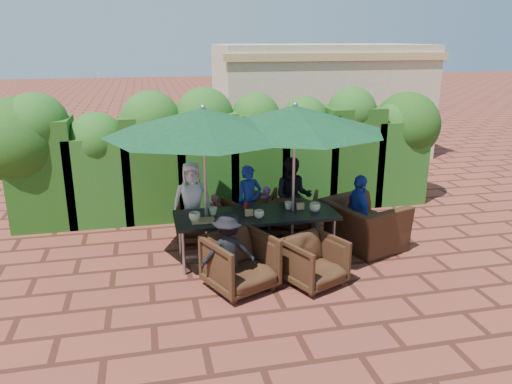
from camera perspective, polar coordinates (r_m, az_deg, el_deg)
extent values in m
plane|color=brown|center=(8.08, 0.07, -7.46)|extent=(80.00, 80.00, 0.00)
cube|color=black|center=(7.79, 0.00, -2.67)|extent=(2.53, 0.90, 0.05)
cube|color=gray|center=(8.01, 0.00, -6.74)|extent=(2.33, 0.05, 0.05)
cylinder|color=gray|center=(7.45, -8.25, -6.92)|extent=(0.05, 0.05, 0.70)
cylinder|color=gray|center=(8.09, -8.66, -4.93)|extent=(0.05, 0.05, 0.70)
cylinder|color=gray|center=(7.93, 8.84, -5.40)|extent=(0.05, 0.05, 0.70)
cylinder|color=gray|center=(8.54, 7.15, -3.66)|extent=(0.05, 0.05, 0.70)
cylinder|color=gray|center=(7.97, -5.54, -7.80)|extent=(0.44, 0.44, 0.03)
cylinder|color=gray|center=(7.54, -5.80, 0.38)|extent=(0.04, 0.04, 2.40)
cone|color=#0B3217|center=(7.32, -6.04, 8.05)|extent=(2.91, 2.91, 0.38)
sphere|color=gray|center=(7.29, -6.09, 9.60)|extent=(0.08, 0.08, 0.08)
cylinder|color=gray|center=(8.21, 4.11, -6.97)|extent=(0.44, 0.44, 0.03)
cylinder|color=gray|center=(7.80, 4.29, 0.99)|extent=(0.04, 0.04, 2.40)
cone|color=#0B3217|center=(7.58, 4.46, 8.42)|extent=(2.77, 2.77, 0.38)
sphere|color=gray|center=(7.55, 4.50, 9.91)|extent=(0.08, 0.08, 0.08)
imported|color=black|center=(8.68, -6.76, -3.30)|extent=(0.75, 0.72, 0.70)
imported|color=black|center=(8.84, -0.72, -2.51)|extent=(0.98, 0.96, 0.78)
imported|color=black|center=(8.91, 4.31, -2.23)|extent=(1.04, 1.01, 0.83)
imported|color=black|center=(6.96, -1.80, -7.77)|extent=(1.09, 1.06, 0.87)
imported|color=black|center=(7.15, 6.69, -7.66)|extent=(0.96, 0.93, 0.76)
imported|color=black|center=(8.49, 12.26, -2.79)|extent=(1.12, 1.39, 1.05)
imported|color=white|center=(8.65, -7.31, -1.03)|extent=(0.69, 0.42, 1.37)
imported|color=#1C3497|center=(8.71, -0.77, -1.08)|extent=(0.54, 0.47, 1.28)
imported|color=black|center=(8.80, 4.23, -0.51)|extent=(0.77, 0.62, 1.40)
imported|color=black|center=(6.84, -3.16, -6.95)|extent=(0.76, 0.39, 1.16)
imported|color=#1C3497|center=(8.30, 11.65, -2.39)|extent=(0.38, 0.76, 1.28)
imported|color=#DD4E76|center=(8.86, -4.65, -2.63)|extent=(0.27, 0.22, 0.75)
imported|color=#A350AE|center=(8.94, 1.25, -2.04)|extent=(0.38, 0.35, 0.85)
imported|color=#258841|center=(12.06, 4.00, 5.14)|extent=(1.69, 0.90, 1.72)
imported|color=#DD4E76|center=(12.66, 6.84, 5.30)|extent=(0.86, 0.65, 1.58)
imported|color=gray|center=(12.78, 9.82, 5.17)|extent=(0.97, 1.04, 1.53)
imported|color=beige|center=(7.50, -7.02, -2.83)|extent=(0.17, 0.17, 0.14)
imported|color=beige|center=(7.74, -4.91, -2.18)|extent=(0.13, 0.13, 0.12)
imported|color=beige|center=(7.59, 0.36, -2.53)|extent=(0.15, 0.15, 0.12)
imported|color=beige|center=(7.99, 3.70, -1.54)|extent=(0.13, 0.13, 0.12)
imported|color=beige|center=(7.92, 6.75, -1.73)|extent=(0.17, 0.17, 0.14)
cylinder|color=#B20C0A|center=(7.76, -1.18, -1.88)|extent=(0.04, 0.04, 0.17)
cylinder|color=#4C230C|center=(7.80, -1.25, -1.78)|extent=(0.04, 0.04, 0.17)
cube|color=#A1784E|center=(7.51, -6.05, -3.27)|extent=(0.35, 0.25, 0.02)
cube|color=#DEB372|center=(7.68, -0.79, -2.37)|extent=(0.12, 0.06, 0.10)
cube|color=#DEB372|center=(8.00, 5.08, -1.61)|extent=(0.12, 0.06, 0.10)
cube|color=#17340E|center=(9.94, -23.17, 1.99)|extent=(1.15, 0.95, 2.00)
sphere|color=#17340E|center=(9.76, -23.79, 7.09)|extent=(1.13, 1.13, 1.13)
cube|color=#17340E|center=(9.84, -17.34, 1.44)|extent=(1.15, 0.95, 1.66)
sphere|color=#17340E|center=(9.68, -17.73, 5.61)|extent=(1.05, 1.05, 1.05)
cube|color=#17340E|center=(9.76, -11.58, 2.79)|extent=(1.15, 0.95, 2.00)
sphere|color=#17340E|center=(9.58, -11.90, 8.03)|extent=(1.10, 1.10, 1.10)
cube|color=#17340E|center=(9.82, -5.74, 3.24)|extent=(1.15, 0.95, 2.04)
sphere|color=#17340E|center=(9.64, -5.91, 8.55)|extent=(1.12, 1.12, 1.12)
cube|color=#17340E|center=(9.98, -0.03, 3.43)|extent=(1.15, 0.95, 1.99)
sphere|color=#17340E|center=(9.81, -0.03, 8.51)|extent=(0.96, 0.96, 0.96)
cube|color=#17340E|center=(10.25, 5.45, 3.55)|extent=(1.15, 0.95, 1.93)
sphere|color=#17340E|center=(10.08, 5.59, 8.34)|extent=(0.90, 0.90, 0.90)
cube|color=#17340E|center=(10.58, 10.63, 4.08)|extent=(1.15, 0.95, 2.04)
sphere|color=#17340E|center=(10.42, 10.91, 9.02)|extent=(1.00, 1.00, 1.00)
cube|color=#17340E|center=(11.04, 15.38, 3.52)|extent=(1.15, 0.95, 1.75)
sphere|color=#17340E|center=(10.89, 15.70, 7.49)|extent=(0.94, 0.94, 0.94)
sphere|color=#17340E|center=(9.97, -25.18, 5.33)|extent=(1.60, 1.60, 1.60)
sphere|color=#17340E|center=(11.13, 16.81, 7.31)|extent=(1.40, 1.40, 1.40)
cube|color=beige|center=(15.16, 7.30, 10.35)|extent=(6.00, 3.00, 3.20)
cube|color=#DEB372|center=(13.71, 9.62, 15.00)|extent=(6.20, 0.25, 0.20)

